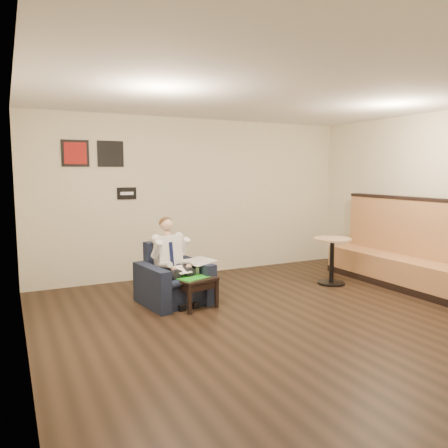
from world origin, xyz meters
name	(u,v)px	position (x,y,z in m)	size (l,w,h in m)	color
ground	(294,323)	(0.00, 0.00, 0.00)	(6.00, 6.00, 0.00)	black
wall_back	(198,197)	(0.00, 3.00, 1.40)	(6.00, 0.02, 2.80)	beige
wall_left	(22,223)	(-3.00, 0.00, 1.40)	(0.02, 6.00, 2.80)	beige
ceiling	(299,91)	(0.00, 0.00, 2.80)	(6.00, 6.00, 0.02)	white
seating_sign	(127,193)	(-1.30, 2.98, 1.50)	(0.32, 0.02, 0.20)	black
art_print_left	(75,153)	(-2.10, 2.98, 2.15)	(0.42, 0.03, 0.42)	maroon
art_print_right	(111,154)	(-1.55, 2.98, 2.15)	(0.42, 0.03, 0.42)	black
armchair	(174,274)	(-1.04, 1.45, 0.42)	(0.88, 0.88, 0.85)	black
seated_man	(178,264)	(-1.02, 1.34, 0.58)	(0.55, 0.83, 1.16)	white
lap_papers	(181,270)	(-1.01, 1.25, 0.52)	(0.19, 0.28, 0.01)	white
newspaper	(199,261)	(-0.67, 1.41, 0.58)	(0.37, 0.46, 0.01)	silver
side_table	(193,292)	(-0.87, 1.15, 0.21)	(0.51, 0.51, 0.42)	black
green_folder	(192,277)	(-0.89, 1.13, 0.43)	(0.42, 0.30, 0.01)	#31D42A
coffee_mug	(198,271)	(-0.74, 1.30, 0.47)	(0.08, 0.08, 0.09)	white
smartphone	(189,274)	(-0.86, 1.31, 0.43)	(0.13, 0.07, 0.01)	black
banquette	(402,243)	(2.59, 0.67, 0.71)	(0.66, 2.79, 1.43)	#AD7242
cafe_table	(332,261)	(1.68, 1.28, 0.39)	(0.62, 0.62, 0.77)	tan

